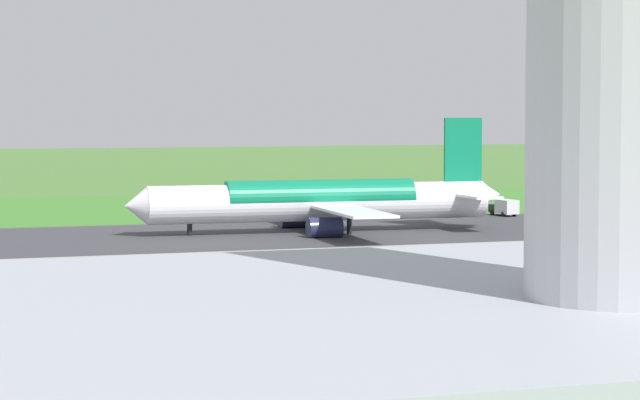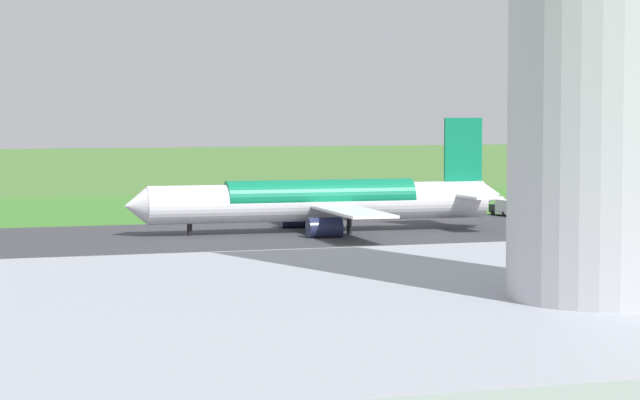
% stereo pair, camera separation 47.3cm
% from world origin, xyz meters
% --- Properties ---
extents(ground_plane, '(800.00, 800.00, 0.00)m').
position_xyz_m(ground_plane, '(0.00, 0.00, 0.00)').
color(ground_plane, '#477233').
extents(runway_asphalt, '(600.00, 39.30, 0.06)m').
position_xyz_m(runway_asphalt, '(0.00, 0.00, 0.03)').
color(runway_asphalt, '#38383D').
rests_on(runway_asphalt, ground).
extents(grass_verge_foreground, '(600.00, 80.00, 0.04)m').
position_xyz_m(grass_verge_foreground, '(0.00, -45.08, 0.02)').
color(grass_verge_foreground, '#3C782B').
rests_on(grass_verge_foreground, ground).
extents(airliner_main, '(54.11, 44.22, 15.88)m').
position_xyz_m(airliner_main, '(11.68, 0.02, 4.35)').
color(airliner_main, white).
rests_on(airliner_main, ground).
extents(service_truck_baggage, '(2.76, 5.98, 2.65)m').
position_xyz_m(service_truck_baggage, '(-24.58, -17.01, 1.40)').
color(service_truck_baggage, black).
rests_on(service_truck_baggage, ground).
extents(service_car_followme, '(3.95, 4.44, 1.62)m').
position_xyz_m(service_car_followme, '(43.67, 44.15, 0.84)').
color(service_car_followme, '#B21914').
rests_on(service_car_followme, ground).
extents(service_truck_fuel, '(5.41, 5.92, 2.65)m').
position_xyz_m(service_truck_fuel, '(-11.12, 36.46, 1.40)').
color(service_truck_fuel, black).
rests_on(service_truck_fuel, ground).
extents(no_stopping_sign, '(0.60, 0.10, 2.79)m').
position_xyz_m(no_stopping_sign, '(2.89, -48.79, 1.65)').
color(no_stopping_sign, slate).
rests_on(no_stopping_sign, ground).
extents(traffic_cone_orange, '(0.40, 0.40, 0.55)m').
position_xyz_m(traffic_cone_orange, '(9.35, -47.97, 0.28)').
color(traffic_cone_orange, orange).
rests_on(traffic_cone_orange, ground).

